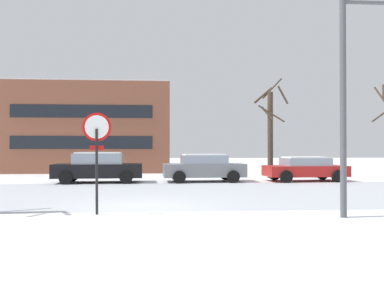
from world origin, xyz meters
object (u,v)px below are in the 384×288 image
object	(u,v)px
stop_sign	(97,143)
parked_car_black	(98,167)
street_lamp	(354,82)
parked_car_gray	(204,167)
parked_car_red	(305,168)

from	to	relation	value
stop_sign	parked_car_black	world-z (taller)	stop_sign
stop_sign	parked_car_black	size ratio (longest dim) A/B	0.60
stop_sign	street_lamp	distance (m)	6.86
stop_sign	parked_car_gray	xyz separation A→B (m)	(3.90, 10.25, -1.15)
street_lamp	parked_car_gray	xyz separation A→B (m)	(-2.72, 11.12, -2.70)
parked_car_gray	parked_car_red	xyz separation A→B (m)	(5.45, -0.08, -0.07)
street_lamp	parked_car_red	bearing A→B (deg)	76.10
street_lamp	parked_car_red	xyz separation A→B (m)	(2.73, 11.04, -2.77)
stop_sign	parked_car_black	distance (m)	10.26
stop_sign	street_lamp	size ratio (longest dim) A/B	0.48
street_lamp	parked_car_red	world-z (taller)	street_lamp
street_lamp	stop_sign	bearing A→B (deg)	172.56
street_lamp	parked_car_red	distance (m)	11.70
parked_car_black	parked_car_gray	distance (m)	5.45
street_lamp	parked_car_gray	world-z (taller)	street_lamp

